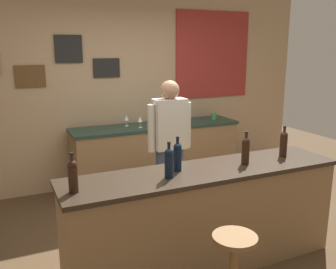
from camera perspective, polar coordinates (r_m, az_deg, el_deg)
The scene contains 16 objects.
ground_plane at distance 3.98m, azimuth 2.40°, elevation -16.32°, with size 10.00×10.00×0.00m, color #4C3823.
back_wall at distance 5.38m, azimuth -7.02°, elevation 7.34°, with size 6.00×0.09×2.80m.
bar_counter at distance 3.46m, azimuth 5.55°, elevation -12.59°, with size 2.55×0.60×0.92m.
side_counter at distance 5.35m, azimuth -1.74°, elevation -3.19°, with size 2.41×0.56×0.90m.
bartender at distance 4.14m, azimuth 0.26°, elevation -1.13°, with size 0.52×0.21×1.62m.
bar_stool at distance 2.83m, azimuth 10.07°, elevation -19.02°, with size 0.32×0.32×0.68m.
wine_bottle_a at distance 2.81m, azimuth -14.42°, elevation -6.03°, with size 0.07×0.07×0.31m.
wine_bottle_b at distance 3.02m, azimuth 0.14°, elevation -4.24°, with size 0.07×0.07×0.31m.
wine_bottle_c at distance 3.19m, azimuth 1.47°, elevation -3.27°, with size 0.07×0.07×0.31m.
wine_bottle_d at distance 3.45m, azimuth 11.85°, elevation -2.32°, with size 0.07×0.07×0.31m.
wine_bottle_e at distance 3.78m, azimuth 17.36°, elevation -1.25°, with size 0.07×0.07×0.31m.
wine_glass_a at distance 5.15m, azimuth -6.40°, elevation 2.50°, with size 0.07×0.07×0.16m.
wine_glass_b at distance 5.03m, azimuth -4.32°, elevation 2.30°, with size 0.07×0.07×0.16m.
wine_glass_c at distance 5.13m, azimuth -1.87°, elevation 2.54°, with size 0.07×0.07×0.16m.
wine_glass_d at distance 5.18m, azimuth -0.17°, elevation 2.65°, with size 0.07×0.07×0.16m.
coffee_mug at distance 5.64m, azimuth 7.12°, elevation 2.76°, with size 0.12×0.08×0.09m.
Camera 1 is at (-1.58, -3.08, 1.96)m, focal length 39.63 mm.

